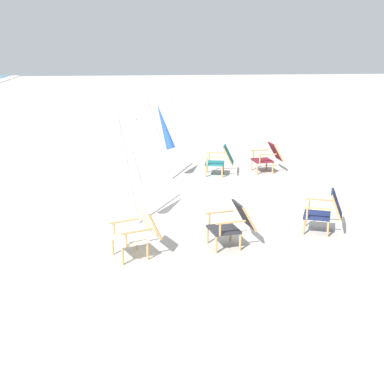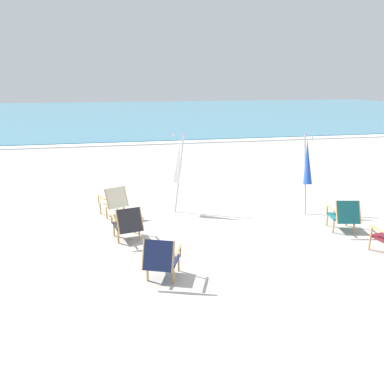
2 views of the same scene
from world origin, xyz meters
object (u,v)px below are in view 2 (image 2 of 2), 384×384
at_px(umbrella_furled_white, 178,161).
at_px(beach_chair_front_left, 114,201).
at_px(beach_chair_front_right, 344,215).
at_px(umbrella_furled_blue, 307,163).
at_px(beach_chair_far_center, 161,258).
at_px(beach_chair_mid_center, 128,223).

bearing_deg(umbrella_furled_white, beach_chair_front_left, -175.66).
height_order(beach_chair_front_right, umbrella_furled_blue, umbrella_furled_blue).
distance_m(beach_chair_front_left, umbrella_furled_blue, 5.07).
xyz_separation_m(beach_chair_front_right, umbrella_furled_white, (-3.48, 2.25, 0.93)).
height_order(beach_chair_front_left, umbrella_furled_blue, umbrella_furled_blue).
relative_size(beach_chair_front_left, umbrella_furled_white, 0.43).
height_order(beach_chair_far_center, beach_chair_front_left, beach_chair_far_center).
distance_m(umbrella_furled_white, umbrella_furled_blue, 3.35).
height_order(beach_chair_front_right, beach_chair_front_left, beach_chair_front_left).
relative_size(beach_chair_far_center, beach_chair_front_left, 0.96).
bearing_deg(beach_chair_front_right, beach_chair_far_center, -163.25).
relative_size(umbrella_furled_white, umbrella_furled_blue, 1.02).
height_order(beach_chair_mid_center, umbrella_furled_white, umbrella_furled_white).
distance_m(beach_chair_far_center, umbrella_furled_white, 3.80).
bearing_deg(beach_chair_front_left, umbrella_furled_blue, -7.32).
bearing_deg(beach_chair_far_center, beach_chair_mid_center, 105.22).
relative_size(beach_chair_front_left, umbrella_furled_blue, 0.43).
height_order(beach_chair_mid_center, umbrella_furled_blue, umbrella_furled_blue).
bearing_deg(umbrella_furled_blue, beach_chair_mid_center, -168.04).
bearing_deg(umbrella_furled_white, umbrella_furled_blue, -13.18).
xyz_separation_m(beach_chair_front_right, beach_chair_front_left, (-5.16, 2.12, 0.00)).
relative_size(beach_chair_front_right, umbrella_furled_white, 0.40).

